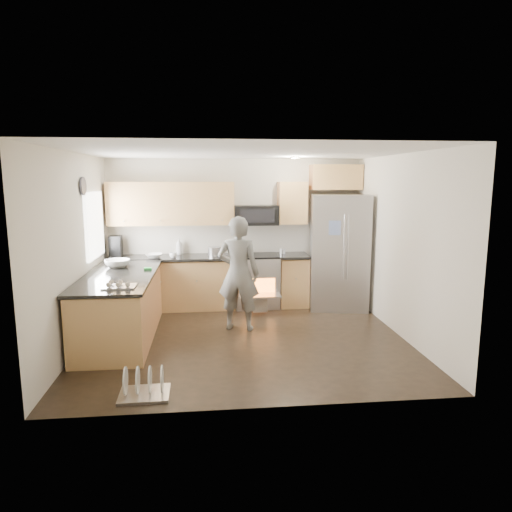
{
  "coord_description": "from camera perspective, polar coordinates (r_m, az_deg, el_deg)",
  "views": [
    {
      "loc": [
        -0.5,
        -6.19,
        2.24
      ],
      "look_at": [
        0.21,
        0.5,
        1.11
      ],
      "focal_mm": 32.0,
      "sensor_mm": 36.0,
      "label": 1
    }
  ],
  "objects": [
    {
      "name": "ground",
      "position": [
        6.6,
        -1.39,
        -10.3
      ],
      "size": [
        4.5,
        4.5,
        0.0
      ],
      "primitive_type": "plane",
      "color": "black",
      "rests_on": "ground"
    },
    {
      "name": "peninsula",
      "position": [
        6.8,
        -16.54,
        -6.01
      ],
      "size": [
        0.96,
        2.36,
        1.04
      ],
      "color": "#B26F47",
      "rests_on": "ground"
    },
    {
      "name": "back_cabinet_run",
      "position": [
        8.04,
        -6.63,
        0.35
      ],
      "size": [
        4.45,
        0.64,
        2.5
      ],
      "color": "#B26F47",
      "rests_on": "ground"
    },
    {
      "name": "stove_range",
      "position": [
        8.08,
        0.09,
        -1.61
      ],
      "size": [
        0.76,
        0.97,
        1.79
      ],
      "color": "#B7B7BC",
      "rests_on": "ground"
    },
    {
      "name": "room_shell",
      "position": [
        6.25,
        -1.8,
        4.34
      ],
      "size": [
        4.54,
        4.04,
        2.62
      ],
      "color": "beige",
      "rests_on": "ground"
    },
    {
      "name": "person",
      "position": [
        6.8,
        -2.21,
        -2.19
      ],
      "size": [
        0.71,
        0.56,
        1.72
      ],
      "primitive_type": "imported",
      "rotation": [
        0.0,
        0.0,
        2.88
      ],
      "color": "gray",
      "rests_on": "ground"
    },
    {
      "name": "dish_rack",
      "position": [
        5.11,
        -13.8,
        -15.72
      ],
      "size": [
        0.53,
        0.43,
        0.32
      ],
      "rotation": [
        0.0,
        0.0,
        0.03
      ],
      "color": "#B7B7BC",
      "rests_on": "ground"
    },
    {
      "name": "refrigerator",
      "position": [
        8.06,
        10.33,
        0.5
      ],
      "size": [
        1.09,
        0.91,
        1.99
      ],
      "rotation": [
        0.0,
        0.0,
        -0.17
      ],
      "color": "#B7B7BC",
      "rests_on": "ground"
    }
  ]
}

